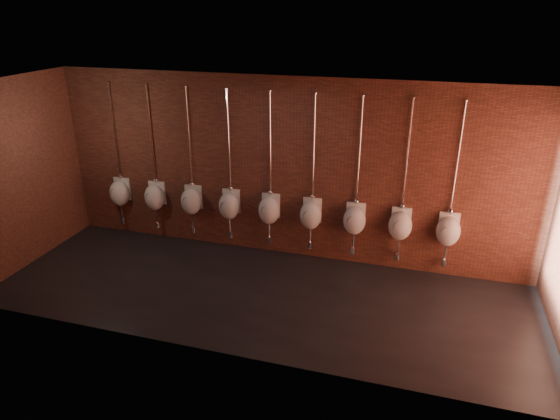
# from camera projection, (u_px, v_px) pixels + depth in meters

# --- Properties ---
(ground) EXTENTS (8.50, 8.50, 0.00)m
(ground) POSITION_uv_depth(u_px,v_px,m) (260.00, 294.00, 7.92)
(ground) COLOR black
(ground) RESTS_ON ground
(room_shell) EXTENTS (8.54, 3.04, 3.22)m
(room_shell) POSITION_uv_depth(u_px,v_px,m) (258.00, 174.00, 7.14)
(room_shell) COLOR black
(room_shell) RESTS_ON ground
(urinal_0) EXTENTS (0.42, 0.37, 2.72)m
(urinal_0) POSITION_uv_depth(u_px,v_px,m) (120.00, 192.00, 9.65)
(urinal_0) COLOR white
(urinal_0) RESTS_ON ground
(urinal_1) EXTENTS (0.42, 0.37, 2.72)m
(urinal_1) POSITION_uv_depth(u_px,v_px,m) (155.00, 196.00, 9.45)
(urinal_1) COLOR white
(urinal_1) RESTS_ON ground
(urinal_2) EXTENTS (0.42, 0.37, 2.72)m
(urinal_2) POSITION_uv_depth(u_px,v_px,m) (191.00, 200.00, 9.25)
(urinal_2) COLOR white
(urinal_2) RESTS_ON ground
(urinal_3) EXTENTS (0.42, 0.37, 2.72)m
(urinal_3) POSITION_uv_depth(u_px,v_px,m) (229.00, 205.00, 9.05)
(urinal_3) COLOR white
(urinal_3) RESTS_ON ground
(urinal_4) EXTENTS (0.42, 0.37, 2.72)m
(urinal_4) POSITION_uv_depth(u_px,v_px,m) (269.00, 209.00, 8.86)
(urinal_4) COLOR white
(urinal_4) RESTS_ON ground
(urinal_5) EXTENTS (0.42, 0.37, 2.72)m
(urinal_5) POSITION_uv_depth(u_px,v_px,m) (311.00, 214.00, 8.66)
(urinal_5) COLOR white
(urinal_5) RESTS_ON ground
(urinal_6) EXTENTS (0.42, 0.37, 2.72)m
(urinal_6) POSITION_uv_depth(u_px,v_px,m) (354.00, 219.00, 8.46)
(urinal_6) COLOR white
(urinal_6) RESTS_ON ground
(urinal_7) EXTENTS (0.42, 0.37, 2.72)m
(urinal_7) POSITION_uv_depth(u_px,v_px,m) (400.00, 225.00, 8.26)
(urinal_7) COLOR white
(urinal_7) RESTS_ON ground
(urinal_8) EXTENTS (0.42, 0.37, 2.72)m
(urinal_8) POSITION_uv_depth(u_px,v_px,m) (448.00, 230.00, 8.06)
(urinal_8) COLOR white
(urinal_8) RESTS_ON ground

